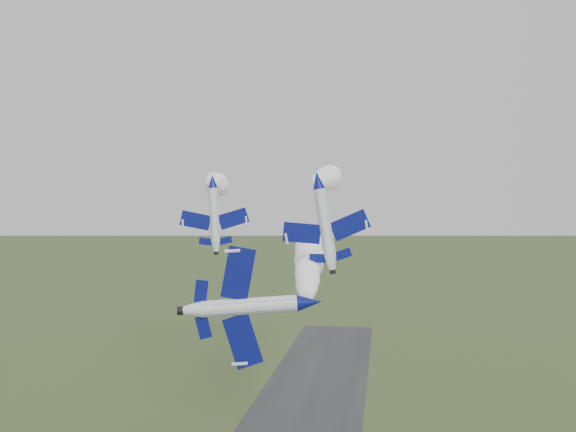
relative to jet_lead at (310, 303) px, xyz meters
name	(u,v)px	position (x,y,z in m)	size (l,w,h in m)	color
jet_lead	(310,303)	(0.00, 0.00, 0.00)	(4.02, 14.41, 11.88)	white
smoke_trail_jet_lead	(309,261)	(-4.16, 34.70, 1.19)	(5.39, 62.45, 5.39)	white
jet_pair_left	(213,181)	(-16.42, 23.69, 13.20)	(9.55, 11.16, 2.80)	white
smoke_trail_jet_pair_left	(216,184)	(-25.27, 58.20, 14.09)	(5.42, 66.64, 5.42)	white
jet_pair_right	(318,180)	(-1.65, 23.10, 13.20)	(11.68, 14.10, 3.79)	white
smoke_trail_jet_pair_right	(326,179)	(-3.90, 60.74, 15.03)	(5.69, 68.54, 5.69)	white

